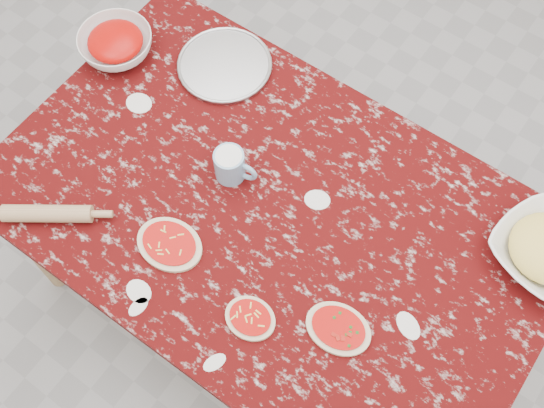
{
  "coord_description": "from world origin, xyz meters",
  "views": [
    {
      "loc": [
        0.48,
        -0.68,
        2.46
      ],
      "look_at": [
        0.0,
        0.0,
        0.8
      ],
      "focal_mm": 44.07,
      "sensor_mm": 36.0,
      "label": 1
    }
  ],
  "objects": [
    {
      "name": "sauce_bowl",
      "position": [
        -0.74,
        0.18,
        0.79
      ],
      "size": [
        0.29,
        0.29,
        0.07
      ],
      "primitive_type": "imported",
      "rotation": [
        0.0,
        0.0,
        -0.23
      ],
      "color": "white",
      "rests_on": "worktable"
    },
    {
      "name": "flour_mug",
      "position": [
        -0.17,
        0.03,
        0.8
      ],
      "size": [
        0.13,
        0.09,
        0.1
      ],
      "color": "#779FC3",
      "rests_on": "worktable"
    },
    {
      "name": "ground",
      "position": [
        0.0,
        0.0,
        0.0
      ],
      "size": [
        4.0,
        4.0,
        0.0
      ],
      "primitive_type": "plane",
      "color": "gray"
    },
    {
      "name": "pizza_tray",
      "position": [
        -0.42,
        0.33,
        0.76
      ],
      "size": [
        0.38,
        0.38,
        0.01
      ],
      "primitive_type": "cylinder",
      "rotation": [
        0.0,
        0.0,
        -0.34
      ],
      "color": "#B2B2B7",
      "rests_on": "worktable"
    },
    {
      "name": "rolling_pin",
      "position": [
        -0.5,
        -0.38,
        0.78
      ],
      "size": [
        0.23,
        0.19,
        0.05
      ],
      "primitive_type": "cylinder",
      "rotation": [
        0.0,
        1.57,
        0.61
      ],
      "color": "tan",
      "rests_on": "worktable"
    },
    {
      "name": "worktable",
      "position": [
        0.0,
        0.0,
        0.67
      ],
      "size": [
        1.6,
        1.0,
        0.75
      ],
      "color": "#3A0606",
      "rests_on": "ground"
    },
    {
      "name": "pizza_mid",
      "position": [
        0.14,
        -0.29,
        0.76
      ],
      "size": [
        0.15,
        0.12,
        0.02
      ],
      "color": "beige",
      "rests_on": "worktable"
    },
    {
      "name": "pizza_left",
      "position": [
        -0.17,
        -0.25,
        0.76
      ],
      "size": [
        0.2,
        0.16,
        0.02
      ],
      "color": "beige",
      "rests_on": "worktable"
    },
    {
      "name": "pizza_right",
      "position": [
        0.34,
        -0.18,
        0.76
      ],
      "size": [
        0.19,
        0.16,
        0.02
      ],
      "color": "beige",
      "rests_on": "worktable"
    }
  ]
}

